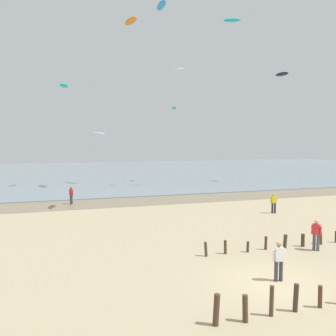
# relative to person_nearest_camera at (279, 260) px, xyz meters

# --- Properties ---
(ground_plane) EXTENTS (160.00, 160.00, 0.00)m
(ground_plane) POSITION_rel_person_nearest_camera_xyz_m (-0.30, -0.22, -0.92)
(ground_plane) COLOR tan
(wet_sand_strip) EXTENTS (120.00, 5.51, 0.01)m
(wet_sand_strip) POSITION_rel_person_nearest_camera_xyz_m (-0.30, 21.87, -0.91)
(wet_sand_strip) COLOR #84755B
(wet_sand_strip) RESTS_ON ground
(sea) EXTENTS (160.00, 70.00, 0.10)m
(sea) POSITION_rel_person_nearest_camera_xyz_m (-0.30, 59.62, -0.87)
(sea) COLOR gray
(sea) RESTS_ON ground
(groyne_near) EXTENTS (10.97, 0.35, 0.78)m
(groyne_near) POSITION_rel_person_nearest_camera_xyz_m (4.12, 3.94, -0.56)
(groyne_near) COLOR #433B29
(groyne_near) RESTS_ON ground
(person_nearest_camera) EXTENTS (0.56, 0.28, 1.71)m
(person_nearest_camera) POSITION_rel_person_nearest_camera_xyz_m (0.00, 0.00, 0.00)
(person_nearest_camera) COLOR #383842
(person_nearest_camera) RESTS_ON ground
(person_left_flank) EXTENTS (0.35, 0.53, 1.71)m
(person_left_flank) POSITION_rel_person_nearest_camera_xyz_m (4.56, 3.03, 0.00)
(person_left_flank) COLOR #4C4C56
(person_left_flank) RESTS_ON ground
(person_right_flank) EXTENTS (0.37, 0.50, 1.71)m
(person_right_flank) POSITION_rel_person_nearest_camera_xyz_m (-7.61, 22.29, 0.00)
(person_right_flank) COLOR #4C4C56
(person_right_flank) RESTS_ON ground
(person_far_down_beach) EXTENTS (0.55, 0.31, 1.71)m
(person_far_down_beach) POSITION_rel_person_nearest_camera_xyz_m (8.44, 12.57, 0.00)
(person_far_down_beach) COLOR #232328
(person_far_down_beach) RESTS_ON ground
(kite_aloft_0) EXTENTS (1.18, 2.10, 0.34)m
(kite_aloft_0) POSITION_rel_person_nearest_camera_xyz_m (7.91, 36.95, 10.19)
(kite_aloft_0) COLOR green
(kite_aloft_1) EXTENTS (1.58, 2.66, 0.62)m
(kite_aloft_1) POSITION_rel_person_nearest_camera_xyz_m (-7.74, 35.23, 12.40)
(kite_aloft_1) COLOR #19B2B7
(kite_aloft_2) EXTENTS (2.44, 3.21, 0.88)m
(kite_aloft_2) POSITION_rel_person_nearest_camera_xyz_m (-3.18, 37.91, 6.19)
(kite_aloft_2) COLOR white
(kite_aloft_3) EXTENTS (1.22, 2.51, 0.65)m
(kite_aloft_3) POSITION_rel_person_nearest_camera_xyz_m (22.43, 31.39, 14.92)
(kite_aloft_3) COLOR black
(kite_aloft_5) EXTENTS (1.28, 2.04, 0.42)m
(kite_aloft_5) POSITION_rel_person_nearest_camera_xyz_m (6.39, 30.78, 14.44)
(kite_aloft_5) COLOR white
(kite_aloft_6) EXTENTS (1.03, 2.21, 0.53)m
(kite_aloft_6) POSITION_rel_person_nearest_camera_xyz_m (-0.35, 16.13, 16.38)
(kite_aloft_6) COLOR #2384D1
(kite_aloft_7) EXTENTS (1.51, 3.26, 0.57)m
(kite_aloft_7) POSITION_rel_person_nearest_camera_xyz_m (0.16, 30.88, 19.91)
(kite_aloft_7) COLOR orange
(kite_aloft_8) EXTENTS (2.29, 1.52, 0.48)m
(kite_aloft_8) POSITION_rel_person_nearest_camera_xyz_m (12.65, 28.27, 20.48)
(kite_aloft_8) COLOR #19B2B7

